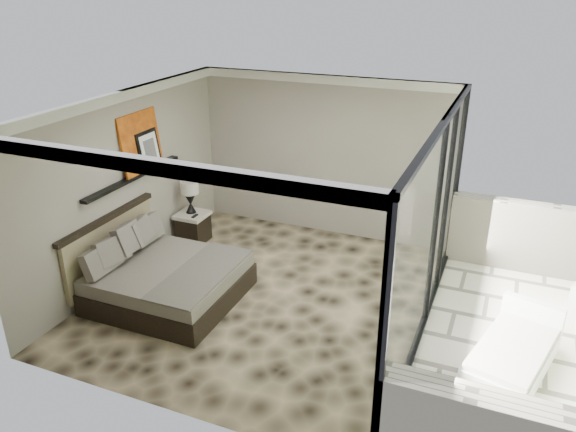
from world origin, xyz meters
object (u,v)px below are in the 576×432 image
at_px(nightstand, 193,227).
at_px(lounger, 513,353).
at_px(table_lamp, 190,193).
at_px(bed, 163,277).

xyz_separation_m(nightstand, lounger, (5.31, -1.51, -0.07)).
height_order(nightstand, table_lamp, table_lamp).
relative_size(bed, nightstand, 3.83).
bearing_deg(bed, lounger, 3.24).
height_order(table_lamp, lounger, table_lamp).
bearing_deg(table_lamp, nightstand, -43.61).
relative_size(bed, table_lamp, 3.45).
height_order(bed, lounger, bed).
distance_m(bed, lounger, 4.72).
height_order(nightstand, lounger, lounger).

